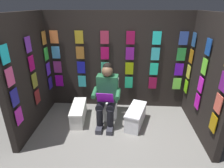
{
  "coord_description": "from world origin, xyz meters",
  "views": [
    {
      "loc": [
        -0.13,
        2.17,
        2.18
      ],
      "look_at": [
        0.06,
        -0.9,
        0.85
      ],
      "focal_mm": 29.76,
      "sensor_mm": 36.0,
      "label": 1
    }
  ],
  "objects_px": {
    "person_reading": "(107,95)",
    "comic_longbox_near": "(79,113)",
    "comic_longbox_far": "(136,116)",
    "toilet": "(108,101)"
  },
  "relations": [
    {
      "from": "person_reading",
      "to": "comic_longbox_near",
      "type": "relative_size",
      "value": 1.59
    },
    {
      "from": "person_reading",
      "to": "comic_longbox_far",
      "type": "height_order",
      "value": "person_reading"
    },
    {
      "from": "person_reading",
      "to": "comic_longbox_far",
      "type": "bearing_deg",
      "value": 175.57
    },
    {
      "from": "comic_longbox_near",
      "to": "comic_longbox_far",
      "type": "bearing_deg",
      "value": 170.93
    },
    {
      "from": "comic_longbox_near",
      "to": "comic_longbox_far",
      "type": "relative_size",
      "value": 1.01
    },
    {
      "from": "comic_longbox_near",
      "to": "toilet",
      "type": "bearing_deg",
      "value": -164.68
    },
    {
      "from": "toilet",
      "to": "person_reading",
      "type": "bearing_deg",
      "value": 90.41
    },
    {
      "from": "person_reading",
      "to": "comic_longbox_near",
      "type": "height_order",
      "value": "person_reading"
    },
    {
      "from": "toilet",
      "to": "comic_longbox_near",
      "type": "xyz_separation_m",
      "value": [
        0.59,
        0.22,
        -0.16
      ]
    },
    {
      "from": "toilet",
      "to": "comic_longbox_far",
      "type": "relative_size",
      "value": 1.04
    }
  ]
}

